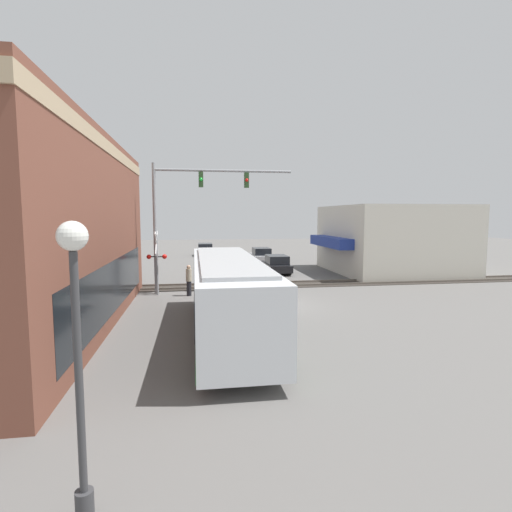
{
  "coord_description": "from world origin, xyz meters",
  "views": [
    {
      "loc": [
        -20.37,
        4.07,
        4.7
      ],
      "look_at": [
        4.38,
        0.22,
        2.18
      ],
      "focal_mm": 28.0,
      "sensor_mm": 36.0,
      "label": 1
    }
  ],
  "objects_px": {
    "pedestrian_near_bus": "(264,298)",
    "streetlamp": "(77,347)",
    "parked_car_black": "(277,265)",
    "city_bus": "(227,292)",
    "pedestrian_at_crossing": "(189,280)",
    "crossing_signal": "(157,257)",
    "parked_car_grey": "(205,250)",
    "parked_car_silver": "(261,256)"
  },
  "relations": [
    {
      "from": "city_bus",
      "to": "parked_car_grey",
      "type": "height_order",
      "value": "city_bus"
    },
    {
      "from": "pedestrian_near_bus",
      "to": "streetlamp",
      "type": "bearing_deg",
      "value": 157.52
    },
    {
      "from": "pedestrian_near_bus",
      "to": "city_bus",
      "type": "bearing_deg",
      "value": 140.5
    },
    {
      "from": "city_bus",
      "to": "parked_car_grey",
      "type": "xyz_separation_m",
      "value": [
        32.15,
        -0.0,
        -1.02
      ]
    },
    {
      "from": "parked_car_black",
      "to": "pedestrian_at_crossing",
      "type": "relative_size",
      "value": 2.31
    },
    {
      "from": "parked_car_silver",
      "to": "city_bus",
      "type": "bearing_deg",
      "value": 167.26
    },
    {
      "from": "city_bus",
      "to": "streetlamp",
      "type": "distance_m",
      "value": 10.06
    },
    {
      "from": "city_bus",
      "to": "crossing_signal",
      "type": "distance_m",
      "value": 9.2
    },
    {
      "from": "parked_car_black",
      "to": "parked_car_grey",
      "type": "bearing_deg",
      "value": 18.81
    },
    {
      "from": "pedestrian_near_bus",
      "to": "pedestrian_at_crossing",
      "type": "relative_size",
      "value": 0.98
    },
    {
      "from": "city_bus",
      "to": "streetlamp",
      "type": "height_order",
      "value": "streetlamp"
    },
    {
      "from": "pedestrian_at_crossing",
      "to": "parked_car_silver",
      "type": "bearing_deg",
      "value": -23.78
    },
    {
      "from": "city_bus",
      "to": "pedestrian_at_crossing",
      "type": "height_order",
      "value": "city_bus"
    },
    {
      "from": "parked_car_black",
      "to": "city_bus",
      "type": "bearing_deg",
      "value": 161.67
    },
    {
      "from": "crossing_signal",
      "to": "parked_car_grey",
      "type": "relative_size",
      "value": 0.82
    },
    {
      "from": "parked_car_black",
      "to": "pedestrian_at_crossing",
      "type": "distance_m",
      "value": 10.9
    },
    {
      "from": "pedestrian_near_bus",
      "to": "pedestrian_at_crossing",
      "type": "distance_m",
      "value": 6.65
    },
    {
      "from": "parked_car_grey",
      "to": "parked_car_silver",
      "type": "bearing_deg",
      "value": -146.87
    },
    {
      "from": "crossing_signal",
      "to": "parked_car_silver",
      "type": "relative_size",
      "value": 0.88
    },
    {
      "from": "crossing_signal",
      "to": "streetlamp",
      "type": "distance_m",
      "value": 18.05
    },
    {
      "from": "parked_car_black",
      "to": "pedestrian_at_crossing",
      "type": "xyz_separation_m",
      "value": [
        -8.34,
        7.02,
        0.26
      ]
    },
    {
      "from": "city_bus",
      "to": "pedestrian_at_crossing",
      "type": "xyz_separation_m",
      "value": [
        7.96,
        1.62,
        -0.76
      ]
    },
    {
      "from": "crossing_signal",
      "to": "streetlamp",
      "type": "relative_size",
      "value": 0.82
    },
    {
      "from": "city_bus",
      "to": "parked_car_black",
      "type": "xyz_separation_m",
      "value": [
        16.3,
        -5.4,
        -1.01
      ]
    },
    {
      "from": "crossing_signal",
      "to": "streetlamp",
      "type": "height_order",
      "value": "streetlamp"
    },
    {
      "from": "parked_car_silver",
      "to": "pedestrian_near_bus",
      "type": "xyz_separation_m",
      "value": [
        -21.55,
        3.49,
        0.22
      ]
    },
    {
      "from": "city_bus",
      "to": "parked_car_grey",
      "type": "bearing_deg",
      "value": -0.0
    },
    {
      "from": "parked_car_grey",
      "to": "parked_car_black",
      "type": "bearing_deg",
      "value": -161.19
    },
    {
      "from": "crossing_signal",
      "to": "pedestrian_at_crossing",
      "type": "height_order",
      "value": "crossing_signal"
    },
    {
      "from": "city_bus",
      "to": "crossing_signal",
      "type": "xyz_separation_m",
      "value": [
        8.5,
        3.47,
        0.59
      ]
    },
    {
      "from": "city_bus",
      "to": "parked_car_black",
      "type": "distance_m",
      "value": 17.2
    },
    {
      "from": "pedestrian_at_crossing",
      "to": "crossing_signal",
      "type": "bearing_deg",
      "value": 73.81
    },
    {
      "from": "parked_car_silver",
      "to": "pedestrian_near_bus",
      "type": "height_order",
      "value": "pedestrian_near_bus"
    },
    {
      "from": "streetlamp",
      "to": "city_bus",
      "type": "bearing_deg",
      "value": -17.43
    },
    {
      "from": "parked_car_black",
      "to": "pedestrian_near_bus",
      "type": "distance_m",
      "value": 14.4
    },
    {
      "from": "city_bus",
      "to": "pedestrian_near_bus",
      "type": "xyz_separation_m",
      "value": [
        2.32,
        -1.91,
        -0.78
      ]
    },
    {
      "from": "crossing_signal",
      "to": "city_bus",
      "type": "bearing_deg",
      "value": -157.76
    },
    {
      "from": "crossing_signal",
      "to": "parked_car_black",
      "type": "xyz_separation_m",
      "value": [
        7.8,
        -8.87,
        -1.61
      ]
    },
    {
      "from": "parked_car_black",
      "to": "pedestrian_at_crossing",
      "type": "bearing_deg",
      "value": 139.92
    },
    {
      "from": "city_bus",
      "to": "parked_car_silver",
      "type": "relative_size",
      "value": 2.81
    },
    {
      "from": "crossing_signal",
      "to": "parked_car_silver",
      "type": "xyz_separation_m",
      "value": [
        15.38,
        -8.87,
        -1.6
      ]
    },
    {
      "from": "parked_car_black",
      "to": "pedestrian_near_bus",
      "type": "xyz_separation_m",
      "value": [
        -13.97,
        3.49,
        0.23
      ]
    }
  ]
}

